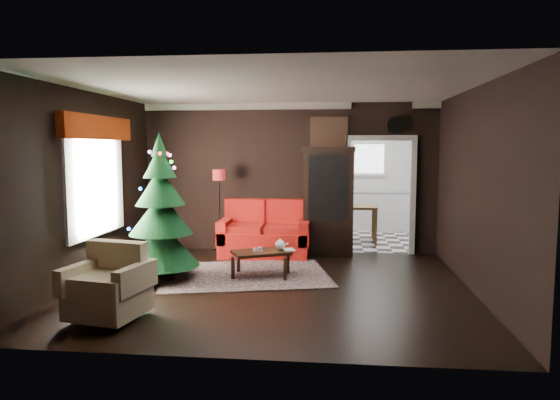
# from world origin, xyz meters

# --- Properties ---
(floor) EXTENTS (5.50, 5.50, 0.00)m
(floor) POSITION_xyz_m (0.00, 0.00, 0.00)
(floor) COLOR black
(floor) RESTS_ON ground
(ceiling) EXTENTS (5.50, 5.50, 0.00)m
(ceiling) POSITION_xyz_m (0.00, 0.00, 2.80)
(ceiling) COLOR white
(ceiling) RESTS_ON ground
(wall_back) EXTENTS (5.50, 0.00, 5.50)m
(wall_back) POSITION_xyz_m (0.00, 2.50, 1.40)
(wall_back) COLOR black
(wall_back) RESTS_ON ground
(wall_front) EXTENTS (5.50, 0.00, 5.50)m
(wall_front) POSITION_xyz_m (0.00, -2.50, 1.40)
(wall_front) COLOR black
(wall_front) RESTS_ON ground
(wall_left) EXTENTS (0.00, 5.50, 5.50)m
(wall_left) POSITION_xyz_m (-2.75, 0.00, 1.40)
(wall_left) COLOR black
(wall_left) RESTS_ON ground
(wall_right) EXTENTS (0.00, 5.50, 5.50)m
(wall_right) POSITION_xyz_m (2.75, 0.00, 1.40)
(wall_right) COLOR black
(wall_right) RESTS_ON ground
(doorway) EXTENTS (1.10, 0.10, 2.10)m
(doorway) POSITION_xyz_m (1.70, 2.50, 1.05)
(doorway) COLOR white
(doorway) RESTS_ON ground
(left_window) EXTENTS (0.05, 1.60, 1.40)m
(left_window) POSITION_xyz_m (-2.71, 0.20, 1.45)
(left_window) COLOR white
(left_window) RESTS_ON wall_left
(valance) EXTENTS (0.12, 2.10, 0.35)m
(valance) POSITION_xyz_m (-2.63, 0.20, 2.27)
(valance) COLOR #6F1C05
(valance) RESTS_ON wall_left
(kitchen_floor) EXTENTS (3.00, 3.00, 0.00)m
(kitchen_floor) POSITION_xyz_m (1.70, 4.00, 0.00)
(kitchen_floor) COLOR white
(kitchen_floor) RESTS_ON ground
(kitchen_window) EXTENTS (0.70, 0.06, 0.70)m
(kitchen_window) POSITION_xyz_m (1.70, 5.45, 1.70)
(kitchen_window) COLOR white
(kitchen_window) RESTS_ON ground
(rug) EXTENTS (2.88, 2.36, 0.01)m
(rug) POSITION_xyz_m (-0.50, 0.60, 0.01)
(rug) COLOR #2A2027
(rug) RESTS_ON ground
(loveseat) EXTENTS (1.70, 0.90, 1.00)m
(loveseat) POSITION_xyz_m (-0.40, 2.05, 0.50)
(loveseat) COLOR maroon
(loveseat) RESTS_ON ground
(curio_cabinet) EXTENTS (0.90, 0.45, 1.90)m
(curio_cabinet) POSITION_xyz_m (0.75, 2.27, 0.95)
(curio_cabinet) COLOR black
(curio_cabinet) RESTS_ON ground
(floor_lamp) EXTENTS (0.29, 0.29, 1.49)m
(floor_lamp) POSITION_xyz_m (-1.25, 2.08, 0.83)
(floor_lamp) COLOR black
(floor_lamp) RESTS_ON ground
(christmas_tree) EXTENTS (1.14, 1.14, 2.14)m
(christmas_tree) POSITION_xyz_m (-1.71, 0.23, 1.05)
(christmas_tree) COLOR black
(christmas_tree) RESTS_ON ground
(armchair) EXTENTS (0.93, 0.93, 0.81)m
(armchair) POSITION_xyz_m (-1.73, -1.58, 0.46)
(armchair) COLOR #D5B57D
(armchair) RESTS_ON ground
(coffee_table) EXTENTS (0.99, 0.82, 0.38)m
(coffee_table) POSITION_xyz_m (-0.25, 0.54, 0.20)
(coffee_table) COLOR black
(coffee_table) RESTS_ON rug
(teapot) EXTENTS (0.22, 0.22, 0.17)m
(teapot) POSITION_xyz_m (0.03, 0.65, 0.48)
(teapot) COLOR white
(teapot) RESTS_ON coffee_table
(cup_a) EXTENTS (0.10, 0.10, 0.07)m
(cup_a) POSITION_xyz_m (-0.26, 0.50, 0.43)
(cup_a) COLOR white
(cup_a) RESTS_ON coffee_table
(cup_b) EXTENTS (0.06, 0.06, 0.05)m
(cup_b) POSITION_xyz_m (-0.35, 0.51, 0.42)
(cup_b) COLOR white
(cup_b) RESTS_ON coffee_table
(book) EXTENTS (0.16, 0.07, 0.23)m
(book) POSITION_xyz_m (0.09, 0.62, 0.51)
(book) COLOR tan
(book) RESTS_ON coffee_table
(wall_clock) EXTENTS (0.32, 0.32, 0.06)m
(wall_clock) POSITION_xyz_m (1.95, 2.45, 2.38)
(wall_clock) COLOR white
(wall_clock) RESTS_ON wall_back
(painting) EXTENTS (0.62, 0.05, 0.52)m
(painting) POSITION_xyz_m (0.75, 2.46, 2.25)
(painting) COLOR #AD6A3F
(painting) RESTS_ON wall_back
(kitchen_counter) EXTENTS (1.80, 0.60, 0.90)m
(kitchen_counter) POSITION_xyz_m (1.70, 5.20, 0.45)
(kitchen_counter) COLOR white
(kitchen_counter) RESTS_ON ground
(kitchen_table) EXTENTS (0.70, 0.70, 0.75)m
(kitchen_table) POSITION_xyz_m (1.40, 3.70, 0.38)
(kitchen_table) COLOR #563318
(kitchen_table) RESTS_ON ground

